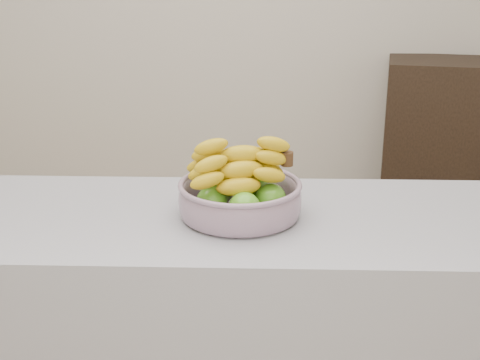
% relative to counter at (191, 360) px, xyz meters
% --- Properties ---
extents(counter, '(2.00, 0.60, 0.90)m').
position_rel_counter_xyz_m(counter, '(0.00, 0.00, 0.00)').
color(counter, '#9E9EA6').
rests_on(counter, ground).
extents(cabinet, '(0.61, 0.52, 0.98)m').
position_rel_counter_xyz_m(cabinet, '(1.17, 2.04, 0.04)').
color(cabinet, black).
rests_on(cabinet, ground).
extents(fruit_bowl, '(0.32, 0.32, 0.19)m').
position_rel_counter_xyz_m(fruit_bowl, '(0.14, -0.00, 0.51)').
color(fruit_bowl, '#A7B4C9').
rests_on(fruit_bowl, counter).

